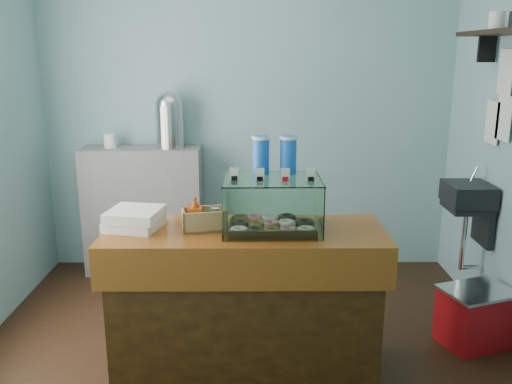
{
  "coord_description": "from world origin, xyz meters",
  "views": [
    {
      "loc": [
        0.05,
        -3.17,
        1.88
      ],
      "look_at": [
        0.06,
        -0.15,
        1.1
      ],
      "focal_mm": 38.0,
      "sensor_mm": 36.0,
      "label": 1
    }
  ],
  "objects_px": {
    "coffee_urn": "(170,118)",
    "red_cooler": "(475,316)",
    "display_case": "(272,200)",
    "counter": "(245,302)"
  },
  "relations": [
    {
      "from": "display_case",
      "to": "red_cooler",
      "type": "xyz_separation_m",
      "value": [
        1.36,
        0.28,
        -0.87
      ]
    },
    {
      "from": "coffee_urn",
      "to": "red_cooler",
      "type": "height_order",
      "value": "coffee_urn"
    },
    {
      "from": "coffee_urn",
      "to": "red_cooler",
      "type": "distance_m",
      "value": 2.75
    },
    {
      "from": "display_case",
      "to": "coffee_urn",
      "type": "xyz_separation_m",
      "value": [
        -0.8,
        1.54,
        0.28
      ]
    },
    {
      "from": "counter",
      "to": "coffee_urn",
      "type": "height_order",
      "value": "coffee_urn"
    },
    {
      "from": "display_case",
      "to": "red_cooler",
      "type": "relative_size",
      "value": 1.05
    },
    {
      "from": "red_cooler",
      "to": "counter",
      "type": "bearing_deg",
      "value": 172.25
    },
    {
      "from": "display_case",
      "to": "red_cooler",
      "type": "distance_m",
      "value": 1.64
    },
    {
      "from": "red_cooler",
      "to": "display_case",
      "type": "bearing_deg",
      "value": 172.2
    },
    {
      "from": "coffee_urn",
      "to": "counter",
      "type": "bearing_deg",
      "value": -67.71
    }
  ]
}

